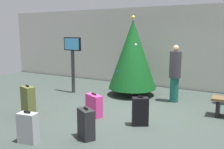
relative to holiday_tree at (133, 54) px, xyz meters
The scene contains 10 objects.
ground_plane 2.35m from the holiday_tree, 67.29° to the right, with size 16.00×16.00×0.00m, color #38423D.
back_wall 1.93m from the holiday_tree, 67.34° to the left, with size 16.00×0.20×3.03m, color beige.
holiday_tree is the anchor object (origin of this frame).
flight_info_kiosk 2.05m from the holiday_tree, 160.16° to the right, with size 0.72×0.17×1.91m.
traveller_0 1.53m from the holiday_tree, ahead, with size 0.45×0.45×1.71m.
suitcase_0 2.95m from the holiday_tree, 61.81° to the right, with size 0.41×0.36×0.68m.
suitcase_1 2.64m from the holiday_tree, 88.98° to the right, with size 0.55×0.40×0.58m.
suitcase_2 3.63m from the holiday_tree, 113.74° to the right, with size 0.45×0.32×0.79m.
suitcase_3 3.81m from the holiday_tree, 79.89° to the right, with size 0.45×0.39×0.64m.
suitcase_4 4.43m from the holiday_tree, 92.80° to the right, with size 0.40×0.27×0.62m.
Camera 1 is at (2.59, -5.62, 2.08)m, focal length 39.57 mm.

